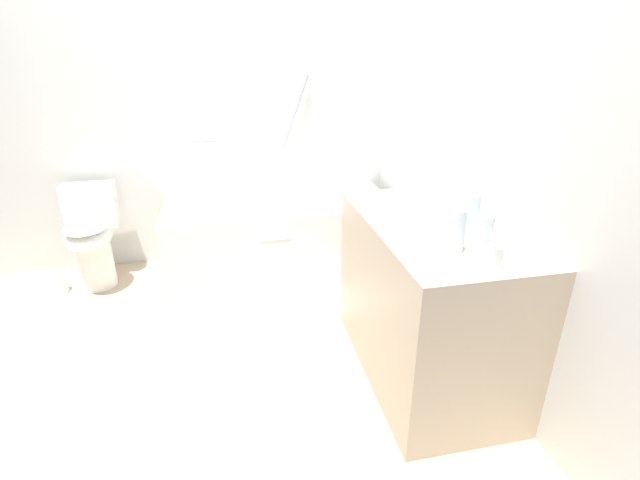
# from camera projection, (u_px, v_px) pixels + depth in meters

# --- Properties ---
(ground_plane) EXTENTS (3.92, 3.92, 0.00)m
(ground_plane) POSITION_uv_depth(u_px,v_px,m) (202.00, 358.00, 2.56)
(ground_plane) COLOR tan
(wall_back_tiled) EXTENTS (3.32, 0.10, 2.53)m
(wall_back_tiled) POSITION_uv_depth(u_px,v_px,m) (188.00, 93.00, 3.29)
(wall_back_tiled) COLOR silver
(wall_back_tiled) RESTS_ON ground_plane
(wall_right_mirror) EXTENTS (0.10, 3.07, 2.53)m
(wall_right_mirror) POSITION_uv_depth(u_px,v_px,m) (481.00, 116.00, 2.34)
(wall_right_mirror) COLOR silver
(wall_right_mirror) RESTS_ON ground_plane
(bathtub) EXTENTS (1.60, 0.71, 1.39)m
(bathtub) POSITION_uv_depth(u_px,v_px,m) (279.00, 233.00, 3.43)
(bathtub) COLOR silver
(bathtub) RESTS_ON ground_plane
(toilet) EXTENTS (0.35, 0.50, 0.71)m
(toilet) POSITION_uv_depth(u_px,v_px,m) (92.00, 236.00, 3.21)
(toilet) COLOR white
(toilet) RESTS_ON ground_plane
(vanity_counter) EXTENTS (0.61, 1.11, 0.84)m
(vanity_counter) POSITION_uv_depth(u_px,v_px,m) (428.00, 301.00, 2.32)
(vanity_counter) COLOR tan
(vanity_counter) RESTS_ON ground_plane
(sink_basin) EXTENTS (0.35, 0.35, 0.05)m
(sink_basin) POSITION_uv_depth(u_px,v_px,m) (433.00, 219.00, 2.13)
(sink_basin) COLOR white
(sink_basin) RESTS_ON vanity_counter
(sink_faucet) EXTENTS (0.12, 0.15, 0.07)m
(sink_faucet) POSITION_uv_depth(u_px,v_px,m) (474.00, 215.00, 2.17)
(sink_faucet) COLOR silver
(sink_faucet) RESTS_ON vanity_counter
(water_bottle_0) EXTENTS (0.06, 0.06, 0.18)m
(water_bottle_0) POSITION_uv_depth(u_px,v_px,m) (409.00, 185.00, 2.43)
(water_bottle_0) COLOR silver
(water_bottle_0) RESTS_ON vanity_counter
(water_bottle_1) EXTENTS (0.07, 0.07, 0.20)m
(water_bottle_1) POSITION_uv_depth(u_px,v_px,m) (483.00, 236.00, 1.78)
(water_bottle_1) COLOR silver
(water_bottle_1) RESTS_ON vanity_counter
(water_bottle_2) EXTENTS (0.07, 0.07, 0.24)m
(water_bottle_2) POSITION_uv_depth(u_px,v_px,m) (469.00, 219.00, 1.90)
(water_bottle_2) COLOR silver
(water_bottle_2) RESTS_ON vanity_counter
(water_bottle_3) EXTENTS (0.07, 0.07, 0.20)m
(water_bottle_3) POSITION_uv_depth(u_px,v_px,m) (457.00, 230.00, 1.83)
(water_bottle_3) COLOR silver
(water_bottle_3) RESTS_ON vanity_counter
(water_bottle_4) EXTENTS (0.06, 0.06, 0.21)m
(water_bottle_4) POSITION_uv_depth(u_px,v_px,m) (418.00, 189.00, 2.31)
(water_bottle_4) COLOR silver
(water_bottle_4) RESTS_ON vanity_counter
(water_bottle_5) EXTENTS (0.06, 0.06, 0.19)m
(water_bottle_5) POSITION_uv_depth(u_px,v_px,m) (406.00, 180.00, 2.50)
(water_bottle_5) COLOR silver
(water_bottle_5) RESTS_ON vanity_counter
(drinking_glass_0) EXTENTS (0.07, 0.07, 0.09)m
(drinking_glass_0) POSITION_uv_depth(u_px,v_px,m) (494.00, 257.00, 1.72)
(drinking_glass_0) COLOR white
(drinking_glass_0) RESTS_ON vanity_counter
(bath_mat) EXTENTS (0.64, 0.34, 0.01)m
(bath_mat) POSITION_uv_depth(u_px,v_px,m) (313.00, 304.00, 3.07)
(bath_mat) COLOR white
(bath_mat) RESTS_ON ground_plane
(toilet_paper_roll) EXTENTS (0.11, 0.11, 0.10)m
(toilet_paper_roll) POSITION_uv_depth(u_px,v_px,m) (59.00, 285.00, 3.21)
(toilet_paper_roll) COLOR white
(toilet_paper_roll) RESTS_ON ground_plane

